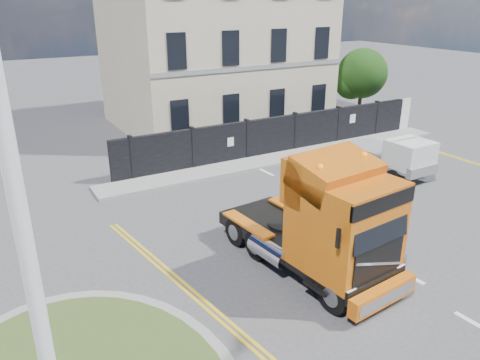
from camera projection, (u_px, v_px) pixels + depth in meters
ground at (282, 257)px, 15.02m from camera, size 120.00×120.00×0.00m
hoarding_fence at (288, 134)px, 24.97m from camera, size 18.80×0.25×2.00m
georgian_building at (213, 32)px, 29.04m from camera, size 12.30×10.30×12.80m
tree at (360, 76)px, 30.36m from camera, size 3.20×3.20×4.80m
pavement_far at (288, 156)px, 24.33m from camera, size 20.00×1.60×0.12m
truck at (328, 226)px, 13.36m from camera, size 2.91×6.42×3.73m
flatbed_pickup at (400, 156)px, 21.42m from camera, size 1.98×4.45×1.85m
lamppost_island at (43, 338)px, 5.15m from camera, size 0.25×0.50×8.18m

